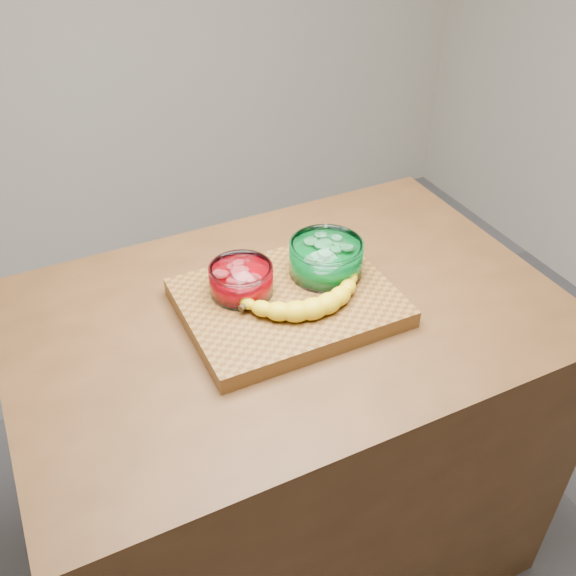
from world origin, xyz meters
name	(u,v)px	position (x,y,z in m)	size (l,w,h in m)	color
ground	(288,537)	(0.00, 0.00, 0.00)	(3.50, 3.50, 0.00)	#535257
counter	(288,442)	(0.00, 0.00, 0.45)	(1.20, 0.80, 0.90)	#4F3017
cutting_board	(288,303)	(0.00, 0.00, 0.92)	(0.45, 0.35, 0.04)	brown
bowl_red	(241,280)	(-0.08, 0.06, 0.97)	(0.14, 0.14, 0.06)	white
bowl_green	(326,259)	(0.11, 0.04, 0.98)	(0.16, 0.16, 0.08)	white
banana	(307,298)	(0.02, -0.05, 0.96)	(0.31, 0.14, 0.04)	yellow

